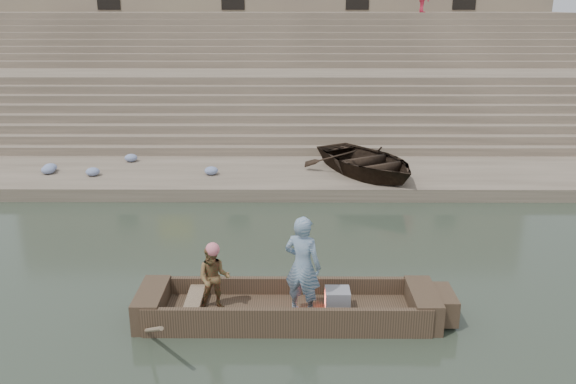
{
  "coord_description": "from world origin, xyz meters",
  "views": [
    {
      "loc": [
        1.25,
        -10.64,
        5.73
      ],
      "look_at": [
        1.19,
        2.7,
        1.4
      ],
      "focal_mm": 36.6,
      "sensor_mm": 36.0,
      "label": 1
    }
  ],
  "objects_px": {
    "television": "(337,299)",
    "standing_man": "(303,266)",
    "main_rowboat": "(287,314)",
    "rowing_man": "(214,278)",
    "beached_rowboat": "(367,161)"
  },
  "relations": [
    {
      "from": "rowing_man",
      "to": "beached_rowboat",
      "type": "height_order",
      "value": "rowing_man"
    },
    {
      "from": "main_rowboat",
      "to": "television",
      "type": "height_order",
      "value": "television"
    },
    {
      "from": "main_rowboat",
      "to": "beached_rowboat",
      "type": "bearing_deg",
      "value": 73.39
    },
    {
      "from": "standing_man",
      "to": "rowing_man",
      "type": "distance_m",
      "value": 1.68
    },
    {
      "from": "standing_man",
      "to": "beached_rowboat",
      "type": "distance_m",
      "value": 8.89
    },
    {
      "from": "main_rowboat",
      "to": "standing_man",
      "type": "distance_m",
      "value": 1.11
    },
    {
      "from": "main_rowboat",
      "to": "beached_rowboat",
      "type": "distance_m",
      "value": 8.85
    },
    {
      "from": "television",
      "to": "standing_man",
      "type": "bearing_deg",
      "value": -167.08
    },
    {
      "from": "standing_man",
      "to": "beached_rowboat",
      "type": "height_order",
      "value": "standing_man"
    },
    {
      "from": "main_rowboat",
      "to": "television",
      "type": "relative_size",
      "value": 10.87
    },
    {
      "from": "rowing_man",
      "to": "beached_rowboat",
      "type": "bearing_deg",
      "value": 64.55
    },
    {
      "from": "standing_man",
      "to": "beached_rowboat",
      "type": "relative_size",
      "value": 0.45
    },
    {
      "from": "standing_man",
      "to": "rowing_man",
      "type": "relative_size",
      "value": 1.5
    },
    {
      "from": "rowing_man",
      "to": "television",
      "type": "relative_size",
      "value": 2.77
    },
    {
      "from": "beached_rowboat",
      "to": "main_rowboat",
      "type": "bearing_deg",
      "value": -136.06
    }
  ]
}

